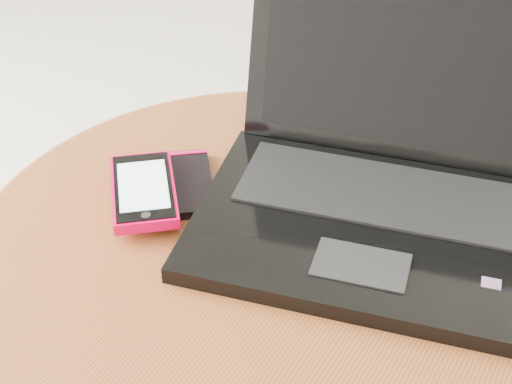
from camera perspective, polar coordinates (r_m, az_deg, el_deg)
The scene contains 4 objects.
table at distance 0.89m, azimuth 0.79°, elevation -8.98°, with size 0.64×0.64×0.51m.
laptop at distance 0.84m, azimuth 9.13°, elevation 0.95°, with size 0.42×0.39×0.24m.
phone_black at distance 0.89m, azimuth -5.14°, elevation 0.62°, with size 0.12×0.13×0.01m.
phone_pink at distance 0.87m, azimuth -8.11°, elevation 0.11°, with size 0.13×0.14×0.02m.
Camera 1 is at (0.33, -0.51, 1.05)m, focal length 55.48 mm.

